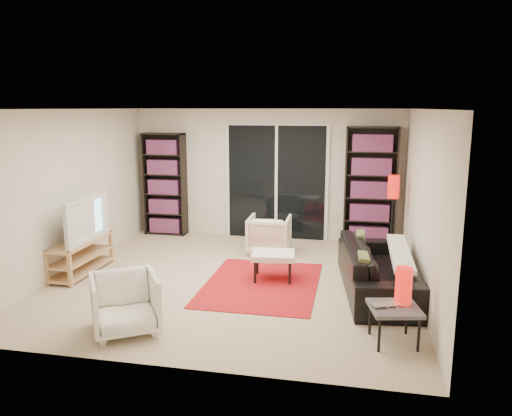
# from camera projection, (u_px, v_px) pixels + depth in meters

# --- Properties ---
(floor) EXTENTS (5.00, 5.00, 0.00)m
(floor) POSITION_uv_depth(u_px,v_px,m) (235.00, 280.00, 7.13)
(floor) COLOR tan
(floor) RESTS_ON ground
(wall_back) EXTENTS (5.00, 0.02, 2.40)m
(wall_back) POSITION_uv_depth(u_px,v_px,m) (266.00, 174.00, 9.30)
(wall_back) COLOR beige
(wall_back) RESTS_ON ground
(wall_front) EXTENTS (5.00, 0.02, 2.40)m
(wall_front) POSITION_uv_depth(u_px,v_px,m) (167.00, 245.00, 4.50)
(wall_front) COLOR beige
(wall_front) RESTS_ON ground
(wall_left) EXTENTS (0.02, 5.00, 2.40)m
(wall_left) POSITION_uv_depth(u_px,v_px,m) (70.00, 191.00, 7.38)
(wall_left) COLOR beige
(wall_left) RESTS_ON ground
(wall_right) EXTENTS (0.02, 5.00, 2.40)m
(wall_right) POSITION_uv_depth(u_px,v_px,m) (423.00, 204.00, 6.41)
(wall_right) COLOR beige
(wall_right) RESTS_ON ground
(ceiling) EXTENTS (5.00, 5.00, 0.02)m
(ceiling) POSITION_uv_depth(u_px,v_px,m) (233.00, 109.00, 6.66)
(ceiling) COLOR white
(ceiling) RESTS_ON wall_back
(sliding_door) EXTENTS (1.92, 0.08, 2.16)m
(sliding_door) POSITION_uv_depth(u_px,v_px,m) (277.00, 183.00, 9.25)
(sliding_door) COLOR white
(sliding_door) RESTS_ON ground
(bookshelf_left) EXTENTS (0.80, 0.30, 1.95)m
(bookshelf_left) POSITION_uv_depth(u_px,v_px,m) (165.00, 184.00, 9.56)
(bookshelf_left) COLOR black
(bookshelf_left) RESTS_ON ground
(bookshelf_right) EXTENTS (0.90, 0.30, 2.10)m
(bookshelf_right) POSITION_uv_depth(u_px,v_px,m) (370.00, 187.00, 8.80)
(bookshelf_right) COLOR black
(bookshelf_right) RESTS_ON ground
(tv_stand) EXTENTS (0.40, 1.26, 0.50)m
(tv_stand) POSITION_uv_depth(u_px,v_px,m) (81.00, 256.00, 7.39)
(tv_stand) COLOR tan
(tv_stand) RESTS_ON floor
(tv) EXTENTS (0.15, 1.13, 0.65)m
(tv) POSITION_uv_depth(u_px,v_px,m) (80.00, 219.00, 7.27)
(tv) COLOR black
(tv) RESTS_ON tv_stand
(rug) EXTENTS (1.55, 2.09, 0.01)m
(rug) POSITION_uv_depth(u_px,v_px,m) (262.00, 284.00, 6.95)
(rug) COLOR #B41319
(rug) RESTS_ON floor
(sofa) EXTENTS (1.12, 2.29, 0.64)m
(sofa) POSITION_uv_depth(u_px,v_px,m) (378.00, 268.00, 6.62)
(sofa) COLOR black
(sofa) RESTS_ON floor
(armchair_back) EXTENTS (0.70, 0.72, 0.64)m
(armchair_back) POSITION_uv_depth(u_px,v_px,m) (269.00, 234.00, 8.40)
(armchair_back) COLOR white
(armchair_back) RESTS_ON floor
(armchair_front) EXTENTS (0.96, 0.97, 0.64)m
(armchair_front) POSITION_uv_depth(u_px,v_px,m) (125.00, 304.00, 5.43)
(armchair_front) COLOR white
(armchair_front) RESTS_ON floor
(ottoman) EXTENTS (0.66, 0.56, 0.40)m
(ottoman) POSITION_uv_depth(u_px,v_px,m) (273.00, 256.00, 7.08)
(ottoman) COLOR white
(ottoman) RESTS_ON floor
(side_table) EXTENTS (0.59, 0.59, 0.40)m
(side_table) POSITION_uv_depth(u_px,v_px,m) (394.00, 310.00, 5.16)
(side_table) COLOR #4C4C51
(side_table) RESTS_ON floor
(laptop) EXTENTS (0.40, 0.34, 0.03)m
(laptop) POSITION_uv_depth(u_px,v_px,m) (390.00, 306.00, 5.13)
(laptop) COLOR silver
(laptop) RESTS_ON side_table
(table_lamp) EXTENTS (0.18, 0.18, 0.39)m
(table_lamp) POSITION_uv_depth(u_px,v_px,m) (404.00, 286.00, 5.20)
(table_lamp) COLOR red
(table_lamp) RESTS_ON side_table
(floor_lamp) EXTENTS (0.20, 0.20, 1.36)m
(floor_lamp) POSITION_uv_depth(u_px,v_px,m) (393.00, 195.00, 8.00)
(floor_lamp) COLOR black
(floor_lamp) RESTS_ON floor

